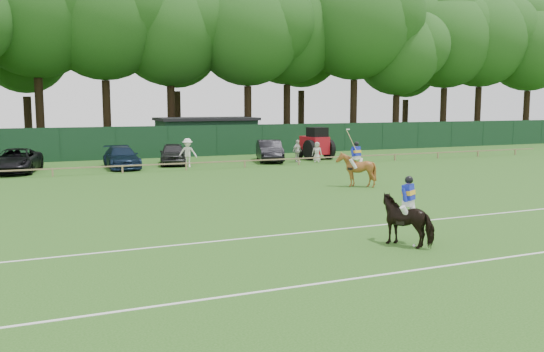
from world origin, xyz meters
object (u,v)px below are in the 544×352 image
hatch_grey (173,154)px  spectator_right (317,152)px  horse_chestnut (356,169)px  utility_shed (206,135)px  horse_dark (408,220)px  polo_ball (414,246)px  sedan_navy (122,158)px  spectator_mid (297,151)px  suv_black (16,161)px  tractor (315,144)px  spectator_left (188,153)px  estate_black (270,151)px

hatch_grey → spectator_right: bearing=-1.1°
horse_chestnut → utility_shed: 22.60m
horse_dark → utility_shed: 33.91m
horse_chestnut → utility_shed: (-1.10, 22.56, 0.65)m
horse_dark → horse_chestnut: size_ratio=1.00×
spectator_right → polo_ball: bearing=-85.5°
sedan_navy → spectator_mid: bearing=-5.2°
utility_shed → suv_black: bearing=-148.9°
sedan_navy → tractor: tractor is taller
horse_dark → sedan_navy: size_ratio=0.37×
spectator_mid → hatch_grey: bearing=138.8°
spectator_left → hatch_grey: bearing=114.9°
spectator_right → polo_ball: 24.94m
hatch_grey → spectator_right: (9.97, -2.58, -0.02)m
horse_chestnut → suv_black: bearing=-52.7°
utility_shed → polo_ball: bearing=-96.6°
estate_black → polo_ball: estate_black is taller
spectator_left → tractor: size_ratio=0.64×
sedan_navy → polo_ball: (4.67, -24.89, -0.66)m
horse_dark → polo_ball: size_ratio=19.87×
estate_black → spectator_left: size_ratio=2.48×
hatch_grey → estate_black: 7.05m
sedan_navy → utility_shed: size_ratio=0.58×
polo_ball → tractor: bearing=68.5°
sedan_navy → polo_ball: bearing=-79.5°
spectator_left → spectator_right: 9.49m
spectator_right → utility_shed: 11.92m
horse_chestnut → hatch_grey: size_ratio=0.40×
spectator_right → utility_shed: (-5.06, 10.76, 0.80)m
horse_chestnut → utility_shed: utility_shed is taller
horse_dark → suv_black: size_ratio=0.34×
hatch_grey → tractor: 10.97m
sedan_navy → polo_ball: size_ratio=53.93×
horse_dark → suv_black: (-11.05, 24.66, -0.02)m
suv_black → spectator_right: 20.10m
estate_black → spectator_right: bearing=-14.7°
spectator_left → spectator_right: spectator_left is taller
horse_dark → spectator_right: bearing=-143.5°
hatch_grey → spectator_mid: size_ratio=2.72×
spectator_left → utility_shed: 11.12m
hatch_grey → utility_shed: utility_shed is taller
horse_chestnut → horse_dark: bearing=53.1°
polo_ball → spectator_left: bearing=91.2°
spectator_left → polo_ball: bearing=-77.9°
suv_black → spectator_mid: spectator_mid is taller
horse_chestnut → spectator_left: bearing=-78.6°
hatch_grey → spectator_left: spectator_left is taller
spectator_right → utility_shed: size_ratio=0.17×
utility_shed → tractor: bearing=-55.1°
tractor → polo_ball: bearing=-114.2°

